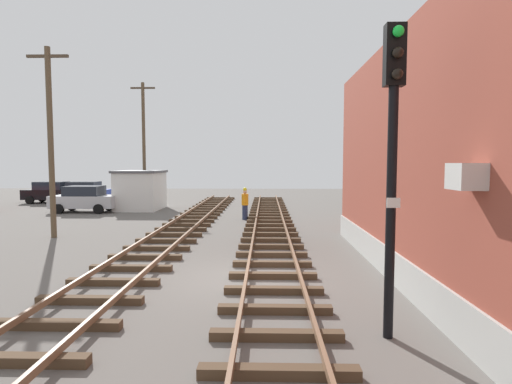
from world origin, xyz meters
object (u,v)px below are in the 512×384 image
object	(u,v)px
parked_car_blue	(84,192)
utility_pole_far	(144,143)
parked_car_silver	(85,199)
parked_car_black	(52,192)
signal_mast	(393,146)
control_hut	(141,190)
utility_pole_near	(51,139)
track_worker_foreground	(245,204)

from	to	relation	value
parked_car_blue	utility_pole_far	distance (m)	7.59
utility_pole_far	parked_car_silver	bearing A→B (deg)	-132.27
parked_car_black	utility_pole_far	size ratio (longest dim) A/B	0.46
signal_mast	utility_pole_far	world-z (taller)	utility_pole_far
signal_mast	parked_car_silver	distance (m)	24.03
control_hut	parked_car_blue	xyz separation A→B (m)	(-6.09, 4.45, -0.49)
parked_car_black	signal_mast	bearing A→B (deg)	-51.51
signal_mast	control_hut	size ratio (longest dim) A/B	1.52
utility_pole_near	utility_pole_far	size ratio (longest dim) A/B	0.90
utility_pole_near	track_worker_foreground	world-z (taller)	utility_pole_near
parked_car_silver	utility_pole_near	world-z (taller)	utility_pole_near
utility_pole_near	control_hut	bearing A→B (deg)	87.32
parked_car_black	track_worker_foreground	xyz separation A→B (m)	(16.41, -9.32, 0.03)
control_hut	utility_pole_far	world-z (taller)	utility_pole_far
parked_car_blue	control_hut	bearing A→B (deg)	-36.15
control_hut	utility_pole_near	bearing A→B (deg)	-92.68
parked_car_blue	utility_pole_far	bearing A→B (deg)	-25.35
signal_mast	utility_pole_far	xyz separation A→B (m)	(-11.38, 22.37, 1.19)
parked_car_silver	utility_pole_far	xyz separation A→B (m)	(3.05, 3.35, 3.89)
utility_pole_near	utility_pole_far	xyz separation A→B (m)	(0.30, 12.44, 0.47)
signal_mast	parked_car_blue	size ratio (longest dim) A/B	1.38
control_hut	parked_car_silver	distance (m)	3.70
control_hut	track_worker_foreground	bearing A→B (deg)	-32.98
control_hut	parked_car_black	world-z (taller)	control_hut
utility_pole_far	parked_car_black	bearing A→B (deg)	162.53
parked_car_silver	control_hut	bearing A→B (deg)	27.49
parked_car_blue	parked_car_silver	bearing A→B (deg)	-65.18
parked_car_blue	utility_pole_near	xyz separation A→B (m)	(5.59, -15.23, 3.42)
utility_pole_near	utility_pole_far	distance (m)	12.45
control_hut	parked_car_silver	bearing A→B (deg)	-152.51
parked_car_black	parked_car_blue	bearing A→B (deg)	2.12
parked_car_silver	signal_mast	bearing A→B (deg)	-52.82
parked_car_silver	track_worker_foreground	xyz separation A→B (m)	(10.91, -3.28, 0.03)
control_hut	parked_car_silver	size ratio (longest dim) A/B	0.90
control_hut	parked_car_black	xyz separation A→B (m)	(-8.75, 4.35, -0.49)
signal_mast	utility_pole_near	size ratio (longest dim) A/B	0.70
control_hut	parked_car_silver	xyz separation A→B (m)	(-3.25, -1.69, -0.49)
signal_mast	track_worker_foreground	xyz separation A→B (m)	(-3.52, 15.74, -2.67)
control_hut	signal_mast	bearing A→B (deg)	-61.64
signal_mast	parked_car_blue	world-z (taller)	signal_mast
utility_pole_far	track_worker_foreground	world-z (taller)	utility_pole_far
parked_car_silver	utility_pole_near	distance (m)	10.09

